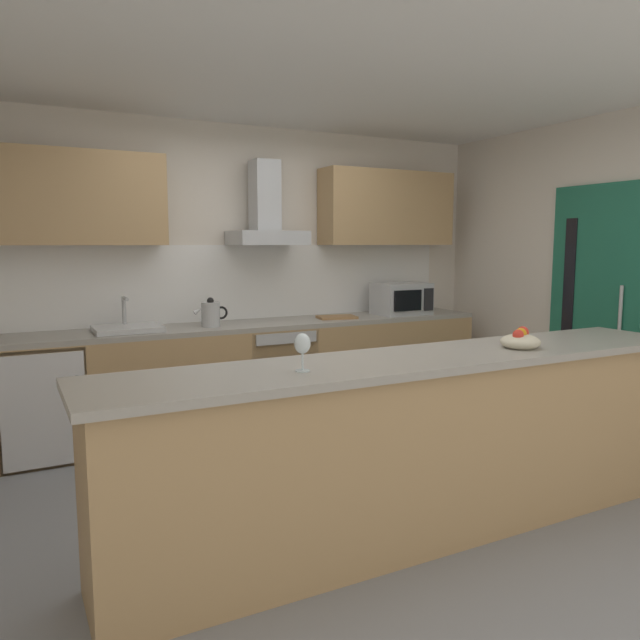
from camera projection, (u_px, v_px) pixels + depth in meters
name	position (u px, v px, depth m)	size (l,w,h in m)	color
ground	(342.00, 485.00, 3.98)	(5.82, 4.59, 0.02)	gray
ceiling	(344.00, 71.00, 3.65)	(5.82, 4.59, 0.02)	white
wall_back	(241.00, 274.00, 5.44)	(5.82, 0.12, 2.60)	silver
wall_right	(604.00, 277.00, 4.94)	(0.12, 4.59, 2.60)	silver
backsplash_tile	(244.00, 282.00, 5.39)	(4.10, 0.02, 0.66)	white
counter_back	(258.00, 374.00, 5.21)	(4.24, 0.60, 0.90)	tan
counter_island	(423.00, 445.00, 3.24)	(3.53, 0.64, 0.99)	tan
upper_cabinets	(249.00, 204.00, 5.16)	(4.18, 0.32, 0.70)	tan
side_door	(593.00, 310.00, 4.97)	(0.08, 0.85, 2.05)	#1E664C
oven	(274.00, 372.00, 5.25)	(0.60, 0.62, 0.80)	slate
refrigerator	(42.00, 402.00, 4.41)	(0.58, 0.60, 0.85)	white
microwave	(401.00, 299.00, 5.76)	(0.50, 0.38, 0.30)	#B7BABC
sink	(127.00, 328.00, 4.65)	(0.50, 0.40, 0.26)	silver
kettle	(211.00, 314.00, 4.90)	(0.29, 0.15, 0.24)	#B7BABC
range_hood	(266.00, 218.00, 5.20)	(0.62, 0.45, 0.72)	#B7BABC
wine_glass	(302.00, 345.00, 2.77)	(0.08, 0.08, 0.18)	silver
fruit_bowl	(520.00, 341.00, 3.40)	(0.22, 0.22, 0.13)	beige
chopping_board	(337.00, 317.00, 5.46)	(0.34, 0.22, 0.02)	#9E7247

